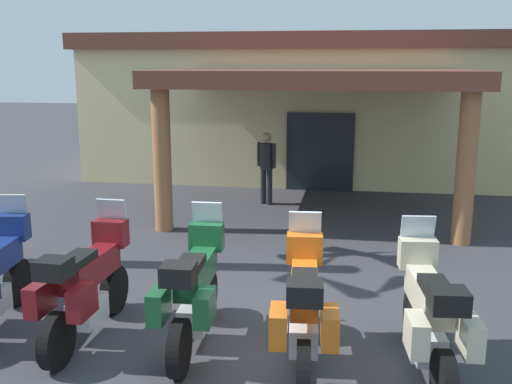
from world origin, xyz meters
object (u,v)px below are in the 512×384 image
Objects in this scene: motel_building at (326,103)px; pedestrian at (266,163)px; motorcycle_green at (194,291)px; motorcycle_maroon at (86,286)px; motorcycle_cream at (430,316)px; motorcycle_orange at (304,308)px.

motel_building reaches higher than pedestrian.
motorcycle_green is at bearing 26.57° from pedestrian.
motorcycle_maroon is 1.00× the size of motorcycle_cream.
motel_building is 12.78m from motorcycle_cream.
motorcycle_green is 1.26× the size of pedestrian.
motorcycle_orange is (1.36, -0.24, 0.00)m from motorcycle_green.
motorcycle_maroon and motorcycle_orange have the same top height.
motorcycle_cream is 8.25m from pedestrian.
motorcycle_maroon is 1.00× the size of motorcycle_green.
motel_building is at bearing -9.38° from motorcycle_maroon.
motorcycle_orange is 1.36m from motorcycle_cream.
motorcycle_green is 7.45m from pedestrian.
motorcycle_green is (1.36, 0.10, 0.00)m from motorcycle_maroon.
motorcycle_green is 1.00× the size of motorcycle_cream.
pedestrian is at bearing 6.67° from motorcycle_orange.
motorcycle_green is 2.73m from motorcycle_cream.
pedestrian reaches higher than motorcycle_orange.
motel_building is at bearing -3.05° from motorcycle_orange.
motorcycle_maroon and motorcycle_green have the same top height.
motorcycle_cream is at bearing -82.18° from motel_building.
pedestrian is (-3.24, 7.59, 0.33)m from motorcycle_cream.
pedestrian is at bearing -0.69° from motorcycle_green.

